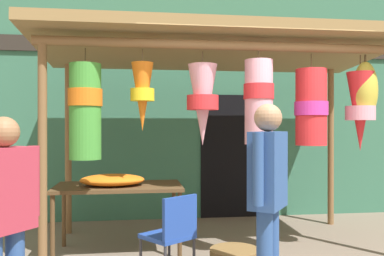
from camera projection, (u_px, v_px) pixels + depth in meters
name	position (u px, v px, depth m)	size (l,w,h in m)	color
shop_facade	(212.00, 82.00, 6.85)	(9.85, 0.29, 4.45)	#387056
market_stall_canopy	(224.00, 70.00, 4.97)	(4.37, 2.11, 2.61)	brown
display_table	(119.00, 191.00, 4.85)	(1.47, 0.81, 0.80)	brown
flower_heap_on_table	(114.00, 180.00, 4.78)	(0.74, 0.52, 0.14)	orange
folding_chair	(173.00, 231.00, 3.88)	(0.56, 0.56, 0.84)	#2347A8
vendor_in_orange	(268.00, 188.00, 3.34)	(0.41, 0.50, 1.67)	#2D5193
customer_foreground	(4.00, 211.00, 2.82)	(0.41, 0.50, 1.55)	#2D5193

